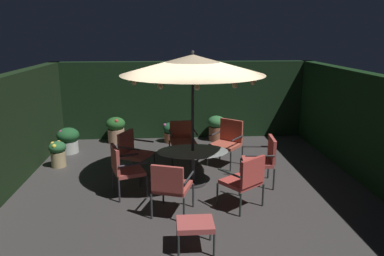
{
  "coord_description": "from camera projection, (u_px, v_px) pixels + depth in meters",
  "views": [
    {
      "loc": [
        -0.48,
        -6.88,
        3.03
      ],
      "look_at": [
        0.01,
        0.26,
        1.14
      ],
      "focal_mm": 33.74,
      "sensor_mm": 36.0,
      "label": 1
    }
  ],
  "objects": [
    {
      "name": "potted_plant_left_near",
      "position": [
        116.0,
        129.0,
        10.25
      ],
      "size": [
        0.54,
        0.54,
        0.73
      ],
      "color": "tan",
      "rests_on": "ground_plane"
    },
    {
      "name": "hedge_backdrop_right",
      "position": [
        369.0,
        129.0,
        7.4
      ],
      "size": [
        0.3,
        7.55,
        2.24
      ],
      "primitive_type": "cube",
      "color": "black",
      "rests_on": "ground_plane"
    },
    {
      "name": "potted_plant_back_right",
      "position": [
        216.0,
        127.0,
        10.45
      ],
      "size": [
        0.5,
        0.5,
        0.73
      ],
      "color": "#A25C3F",
      "rests_on": "ground_plane"
    },
    {
      "name": "hedge_backdrop_rear",
      "position": [
        184.0,
        100.0,
        10.66
      ],
      "size": [
        7.61,
        0.3,
        2.24
      ],
      "primitive_type": "cube",
      "color": "black",
      "rests_on": "ground_plane"
    },
    {
      "name": "patio_chair_south",
      "position": [
        183.0,
        138.0,
        8.73
      ],
      "size": [
        0.69,
        0.69,
        0.95
      ],
      "color": "#302D31",
      "rests_on": "ground_plane"
    },
    {
      "name": "ottoman_footrest",
      "position": [
        195.0,
        225.0,
        5.14
      ],
      "size": [
        0.53,
        0.44,
        0.44
      ],
      "color": "#2A3130",
      "rests_on": "ground_plane"
    },
    {
      "name": "patio_chair_north",
      "position": [
        171.0,
        185.0,
        6.05
      ],
      "size": [
        0.76,
        0.78,
        0.97
      ],
      "color": "#2D3033",
      "rests_on": "ground_plane"
    },
    {
      "name": "patio_chair_southeast",
      "position": [
        228.0,
        139.0,
        8.49
      ],
      "size": [
        0.87,
        0.86,
        1.06
      ],
      "color": "#313134",
      "rests_on": "ground_plane"
    },
    {
      "name": "patio_chair_west",
      "position": [
        124.0,
        167.0,
        6.83
      ],
      "size": [
        0.72,
        0.73,
        1.0
      ],
      "color": "#302A32",
      "rests_on": "ground_plane"
    },
    {
      "name": "potted_plant_front_corner",
      "position": [
        68.0,
        139.0,
        9.36
      ],
      "size": [
        0.57,
        0.57,
        0.67
      ],
      "color": "silver",
      "rests_on": "ground_plane"
    },
    {
      "name": "patio_dining_table",
      "position": [
        193.0,
        158.0,
        7.38
      ],
      "size": [
        1.46,
        0.99,
        0.72
      ],
      "color": "#2F2C2C",
      "rests_on": "ground_plane"
    },
    {
      "name": "patio_chair_east",
      "position": [
        263.0,
        157.0,
        7.34
      ],
      "size": [
        0.68,
        0.69,
        1.0
      ],
      "color": "#2D2F2F",
      "rests_on": "ground_plane"
    },
    {
      "name": "potted_plant_left_far",
      "position": [
        58.0,
        153.0,
        8.38
      ],
      "size": [
        0.4,
        0.4,
        0.62
      ],
      "color": "tan",
      "rests_on": "ground_plane"
    },
    {
      "name": "hedge_backdrop_left",
      "position": [
        3.0,
        136.0,
        6.92
      ],
      "size": [
        0.3,
        7.55,
        2.24
      ],
      "primitive_type": "cube",
      "color": "black",
      "rests_on": "ground_plane"
    },
    {
      "name": "ground_plane",
      "position": [
        192.0,
        185.0,
        7.45
      ],
      "size": [
        7.61,
        7.55,
        0.02
      ],
      "primitive_type": "cube",
      "color": "#3D3938"
    },
    {
      "name": "patio_umbrella",
      "position": [
        193.0,
        65.0,
        6.9
      ],
      "size": [
        2.8,
        2.8,
        2.71
      ],
      "color": "#303034",
      "rests_on": "ground_plane"
    },
    {
      "name": "potted_plant_right_near",
      "position": [
        171.0,
        132.0,
        10.3
      ],
      "size": [
        0.46,
        0.46,
        0.57
      ],
      "color": "#A75C40",
      "rests_on": "ground_plane"
    },
    {
      "name": "patio_chair_northeast",
      "position": [
        245.0,
        178.0,
        6.33
      ],
      "size": [
        0.85,
        0.84,
        0.98
      ],
      "color": "#29322D",
      "rests_on": "ground_plane"
    },
    {
      "name": "patio_chair_southwest",
      "position": [
        132.0,
        150.0,
        7.9
      ],
      "size": [
        0.79,
        0.81,
        0.95
      ],
      "color": "#302E2D",
      "rests_on": "ground_plane"
    }
  ]
}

